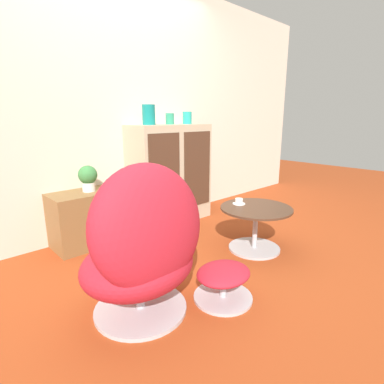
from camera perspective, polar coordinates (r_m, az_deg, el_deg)
name	(u,v)px	position (r m, az deg, el deg)	size (l,w,h in m)	color
ground_plane	(210,267)	(2.50, 3.36, -14.15)	(12.00, 12.00, 0.00)	#9E3D19
wall_back	(116,105)	(3.26, -14.22, 15.81)	(6.40, 0.06, 2.60)	beige
sideboard	(170,174)	(3.40, -4.17, 3.43)	(0.93, 0.41, 1.10)	tan
tv_console	(93,217)	(3.01, -18.41, -4.56)	(0.73, 0.38, 0.51)	brown
egg_chair	(144,248)	(1.78, -9.13, -10.41)	(0.72, 0.66, 0.97)	#B7B7BC
ottoman	(223,279)	(2.06, 6.00, -16.10)	(0.39, 0.39, 0.23)	#B7B7BC
coffee_table	(255,224)	(2.77, 11.98, -5.93)	(0.63, 0.63, 0.40)	#B7B7BC
vase_leftmost	(149,115)	(3.19, -8.25, 14.36)	(0.13, 0.13, 0.20)	#147A75
vase_inner_left	(170,119)	(3.35, -4.25, 13.73)	(0.09, 0.09, 0.12)	#2D8E6B
vase_inner_right	(187,118)	(3.52, -0.92, 13.94)	(0.10, 0.10, 0.14)	teal
potted_plant	(88,177)	(2.90, -19.22, 2.73)	(0.17, 0.17, 0.24)	silver
teacup	(239,202)	(2.79, 8.93, -1.86)	(0.12, 0.12, 0.05)	white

